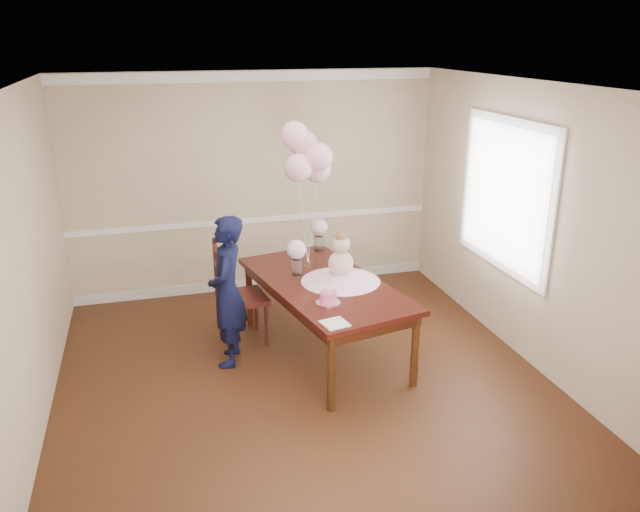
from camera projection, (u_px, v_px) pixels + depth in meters
The scene contains 52 objects.
floor at pixel (306, 385), 5.81m from camera, with size 4.50×5.00×0.00m, color #32190C.
ceiling at pixel (304, 86), 4.91m from camera, with size 4.50×5.00×0.02m, color white.
wall_back at pixel (255, 185), 7.63m from camera, with size 4.50×0.02×2.70m, color tan.
wall_front at pixel (429, 405), 3.09m from camera, with size 4.50×0.02×2.70m, color tan.
wall_left at pixel (22, 274), 4.79m from camera, with size 0.02×5.00×2.70m, color tan.
wall_right at pixel (534, 228), 5.93m from camera, with size 0.02×5.00×2.70m, color tan.
chair_rail_trim at pixel (256, 220), 7.77m from camera, with size 4.50×0.02×0.07m, color white.
crown_molding at pixel (251, 76), 7.19m from camera, with size 4.50×0.02×0.12m, color white.
baseboard_trim at pixel (258, 283), 8.05m from camera, with size 4.50×0.02×0.12m, color silver.
window_frame at pixel (505, 195), 6.31m from camera, with size 0.02×1.66×1.56m, color white.
window_blinds at pixel (504, 195), 6.31m from camera, with size 0.01×1.50×1.40m, color white.
dining_table_top at pixel (324, 284), 6.17m from camera, with size 1.04×2.07×0.05m, color black.
table_apron at pixel (324, 292), 6.20m from camera, with size 0.93×1.97×0.10m, color black.
table_leg_fl at pixel (331, 373), 5.31m from camera, with size 0.07×0.07×0.73m, color black.
table_leg_fr at pixel (415, 350), 5.69m from camera, with size 0.07×0.07×0.73m, color black.
table_leg_bl at pixel (249, 295), 6.91m from camera, with size 0.07×0.07×0.73m, color black.
table_leg_br at pixel (319, 281), 7.29m from camera, with size 0.07×0.07×0.73m, color black.
baby_skirt at pixel (341, 276), 6.17m from camera, with size 0.79×0.79×0.10m, color #FFBBE7.
baby_torso at pixel (341, 263), 6.12m from camera, with size 0.25×0.25×0.25m, color pink.
baby_head at pixel (341, 244), 6.06m from camera, with size 0.18×0.18×0.18m, color #D4AC92.
baby_hair at pixel (341, 238), 6.04m from camera, with size 0.12×0.12×0.12m, color brown.
cake_platter at pixel (328, 302), 5.68m from camera, with size 0.23×0.23×0.01m, color silver.
birthday_cake at pixel (328, 297), 5.66m from camera, with size 0.16×0.16×0.10m, color #E74986.
cake_flower_a at pixel (328, 290), 5.64m from camera, with size 0.03×0.03×0.03m, color silver.
cake_flower_b at pixel (330, 289), 5.67m from camera, with size 0.03×0.03×0.03m, color white.
rose_vase_near at pixel (297, 267), 6.33m from camera, with size 0.10×0.10×0.17m, color silver.
roses_near at pixel (296, 249), 6.26m from camera, with size 0.20×0.20×0.20m, color silver.
rose_vase_far at pixel (319, 243), 7.04m from camera, with size 0.10×0.10×0.17m, color silver.
roses_far at pixel (319, 227), 6.98m from camera, with size 0.20×0.20×0.20m, color silver.
napkin at pixel (335, 323), 5.26m from camera, with size 0.21×0.21×0.01m, color white.
balloon_weight at pixel (308, 262), 6.68m from camera, with size 0.04×0.04×0.02m, color silver.
balloon_a at pixel (298, 168), 6.29m from camera, with size 0.29×0.29×0.29m, color #FFB4C7.
balloon_b at pixel (319, 157), 6.30m from camera, with size 0.29×0.29×0.29m, color #F8AFD0.
balloon_c at pixel (305, 145), 6.36m from camera, with size 0.29×0.29×0.29m, color pink.
balloon_d at pixel (294, 135), 6.30m from camera, with size 0.29×0.29×0.29m, color #F9B0C8.
balloon_e at pixel (317, 169), 6.49m from camera, with size 0.29×0.29×0.29m, color #FFB4CA.
balloon_ribbon_a at pixel (303, 223), 6.51m from camera, with size 0.00×0.00×0.87m, color white.
balloon_ribbon_b at pixel (313, 218), 6.52m from camera, with size 0.00×0.00×0.97m, color white.
balloon_ribbon_c at pixel (306, 212), 6.55m from camera, with size 0.00×0.00×1.08m, color silver.
balloon_ribbon_d at pixel (302, 207), 6.51m from camera, with size 0.00×0.00×1.18m, color white.
balloon_ribbon_e at pixel (313, 223), 6.61m from camera, with size 0.00×0.00×0.82m, color white.
dining_chair_seat at pixel (242, 298), 6.50m from camera, with size 0.48×0.48×0.05m, color #3E1410.
chair_leg_fl at pixel (229, 331), 6.35m from camera, with size 0.04×0.04×0.47m, color #32180D.
chair_leg_fr at pixel (266, 325), 6.48m from camera, with size 0.04×0.04×0.47m, color black.
chair_leg_bl at pixel (221, 316), 6.70m from camera, with size 0.04×0.04×0.47m, color #38150F.
chair_leg_br at pixel (256, 310), 6.83m from camera, with size 0.04×0.04×0.47m, color #34150E.
chair_back_post_l at pixel (224, 279), 6.15m from camera, with size 0.04×0.04×0.61m, color #3C2110.
chair_back_post_r at pixel (216, 266), 6.50m from camera, with size 0.04×0.04×0.61m, color black.
chair_slat_low at pixel (221, 284), 6.37m from camera, with size 0.03×0.44×0.05m, color #39210F.
chair_slat_mid at pixel (220, 268), 6.31m from camera, with size 0.03×0.44×0.05m, color #38210F.
chair_slat_top at pixel (219, 252), 6.25m from camera, with size 0.03×0.44×0.05m, color #3A1710.
woman at pixel (227, 291), 6.00m from camera, with size 0.55×0.36×1.50m, color black.
Camera 1 is at (-1.24, -4.92, 3.09)m, focal length 35.00 mm.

